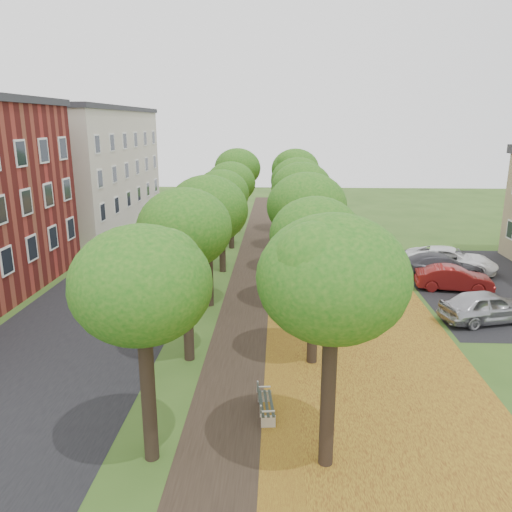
# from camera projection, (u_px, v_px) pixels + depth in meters

# --- Properties ---
(ground) EXTENTS (120.00, 120.00, 0.00)m
(ground) POSITION_uv_depth(u_px,v_px,m) (231.00, 460.00, 13.79)
(ground) COLOR #2D4C19
(ground) RESTS_ON ground
(street_asphalt) EXTENTS (8.00, 70.00, 0.01)m
(street_asphalt) POSITION_uv_depth(u_px,v_px,m) (125.00, 285.00, 28.59)
(street_asphalt) COLOR black
(street_asphalt) RESTS_ON ground
(footpath) EXTENTS (3.20, 70.00, 0.01)m
(footpath) POSITION_uv_depth(u_px,v_px,m) (256.00, 287.00, 28.26)
(footpath) COLOR black
(footpath) RESTS_ON ground
(leaf_verge) EXTENTS (7.50, 70.00, 0.01)m
(leaf_verge) POSITION_uv_depth(u_px,v_px,m) (344.00, 288.00, 28.04)
(leaf_verge) COLOR #A8851F
(leaf_verge) RESTS_ON ground
(parking_lot) EXTENTS (9.00, 16.00, 0.01)m
(parking_lot) POSITION_uv_depth(u_px,v_px,m) (491.00, 285.00, 28.64)
(parking_lot) COLOR black
(parking_lot) RESTS_ON ground
(tree_row_west) EXTENTS (3.57, 33.57, 6.46)m
(tree_row_west) POSITION_uv_depth(u_px,v_px,m) (215.00, 201.00, 27.09)
(tree_row_west) COLOR black
(tree_row_west) RESTS_ON ground
(tree_row_east) EXTENTS (3.57, 33.57, 6.46)m
(tree_row_east) POSITION_uv_depth(u_px,v_px,m) (304.00, 202.00, 26.88)
(tree_row_east) COLOR black
(tree_row_east) RESTS_ON ground
(building_cream) EXTENTS (10.30, 20.30, 10.40)m
(building_cream) POSITION_uv_depth(u_px,v_px,m) (77.00, 166.00, 45.02)
(building_cream) COLOR beige
(building_cream) RESTS_ON ground
(bench) EXTENTS (0.63, 1.63, 0.75)m
(bench) POSITION_uv_depth(u_px,v_px,m) (265.00, 403.00, 15.85)
(bench) COLOR #242D27
(bench) RESTS_ON ground
(car_silver) EXTENTS (4.75, 2.90, 1.51)m
(car_silver) POSITION_uv_depth(u_px,v_px,m) (487.00, 306.00, 23.18)
(car_silver) COLOR #ACACB1
(car_silver) RESTS_ON ground
(car_red) EXTENTS (4.25, 2.00, 1.35)m
(car_red) POSITION_uv_depth(u_px,v_px,m) (454.00, 278.00, 27.61)
(car_red) COLOR maroon
(car_red) RESTS_ON ground
(car_grey) EXTENTS (5.03, 2.13, 1.45)m
(car_grey) POSITION_uv_depth(u_px,v_px,m) (441.00, 266.00, 29.82)
(car_grey) COLOR #333237
(car_grey) RESTS_ON ground
(car_white) EXTENTS (6.02, 4.16, 1.53)m
(car_white) POSITION_uv_depth(u_px,v_px,m) (450.00, 260.00, 30.97)
(car_white) COLOR white
(car_white) RESTS_ON ground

